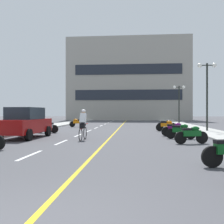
{
  "coord_description": "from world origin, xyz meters",
  "views": [
    {
      "loc": [
        1.7,
        -2.95,
        1.54
      ],
      "look_at": [
        0.02,
        16.61,
        1.55
      ],
      "focal_mm": 41.59,
      "sensor_mm": 36.0,
      "label": 1
    }
  ],
  "objects_px": {
    "street_lamp_mid": "(207,81)",
    "motorcycle_6": "(47,127)",
    "cyclist_rider": "(83,124)",
    "street_lamp_far": "(179,96)",
    "motorcycle_3": "(192,134)",
    "motorcycle_7": "(167,125)",
    "motorcycle_9": "(78,122)",
    "motorcycle_5": "(175,129)",
    "motorcycle_4": "(181,131)",
    "parked_car_near": "(25,123)",
    "motorcycle_8": "(167,124)"
  },
  "relations": [
    {
      "from": "motorcycle_4",
      "to": "motorcycle_9",
      "type": "height_order",
      "value": "same"
    },
    {
      "from": "street_lamp_mid",
      "to": "cyclist_rider",
      "type": "relative_size",
      "value": 2.94
    },
    {
      "from": "street_lamp_far",
      "to": "motorcycle_6",
      "type": "bearing_deg",
      "value": -130.54
    },
    {
      "from": "motorcycle_4",
      "to": "motorcycle_5",
      "type": "relative_size",
      "value": 0.99
    },
    {
      "from": "motorcycle_5",
      "to": "motorcycle_6",
      "type": "xyz_separation_m",
      "value": [
        -8.97,
        1.81,
        0.0
      ]
    },
    {
      "from": "street_lamp_mid",
      "to": "motorcycle_7",
      "type": "relative_size",
      "value": 3.08
    },
    {
      "from": "motorcycle_6",
      "to": "motorcycle_7",
      "type": "height_order",
      "value": "same"
    },
    {
      "from": "street_lamp_mid",
      "to": "motorcycle_9",
      "type": "distance_m",
      "value": 13.23
    },
    {
      "from": "motorcycle_5",
      "to": "motorcycle_9",
      "type": "relative_size",
      "value": 1.0
    },
    {
      "from": "parked_car_near",
      "to": "motorcycle_7",
      "type": "xyz_separation_m",
      "value": [
        9.03,
        6.2,
        -0.44
      ]
    },
    {
      "from": "street_lamp_mid",
      "to": "motorcycle_9",
      "type": "xyz_separation_m",
      "value": [
        -11.41,
        5.74,
        -3.45
      ]
    },
    {
      "from": "motorcycle_3",
      "to": "motorcycle_4",
      "type": "height_order",
      "value": "same"
    },
    {
      "from": "street_lamp_mid",
      "to": "motorcycle_7",
      "type": "xyz_separation_m",
      "value": [
        -2.99,
        0.57,
        -3.45
      ]
    },
    {
      "from": "motorcycle_5",
      "to": "street_lamp_far",
      "type": "bearing_deg",
      "value": 79.47
    },
    {
      "from": "motorcycle_5",
      "to": "motorcycle_7",
      "type": "relative_size",
      "value": 1.0
    },
    {
      "from": "street_lamp_mid",
      "to": "motorcycle_5",
      "type": "distance_m",
      "value": 5.93
    },
    {
      "from": "street_lamp_far",
      "to": "motorcycle_7",
      "type": "distance_m",
      "value": 12.15
    },
    {
      "from": "motorcycle_9",
      "to": "street_lamp_mid",
      "type": "bearing_deg",
      "value": -26.72
    },
    {
      "from": "street_lamp_far",
      "to": "cyclist_rider",
      "type": "xyz_separation_m",
      "value": [
        -8.32,
        -18.35,
        -2.69
      ]
    },
    {
      "from": "motorcycle_3",
      "to": "motorcycle_9",
      "type": "distance_m",
      "value": 15.93
    },
    {
      "from": "motorcycle_4",
      "to": "motorcycle_8",
      "type": "bearing_deg",
      "value": 88.65
    },
    {
      "from": "motorcycle_3",
      "to": "motorcycle_8",
      "type": "distance_m",
      "value": 10.33
    },
    {
      "from": "motorcycle_4",
      "to": "motorcycle_9",
      "type": "distance_m",
      "value": 13.99
    },
    {
      "from": "motorcycle_9",
      "to": "motorcycle_4",
      "type": "bearing_deg",
      "value": -52.72
    },
    {
      "from": "parked_car_near",
      "to": "motorcycle_9",
      "type": "bearing_deg",
      "value": 86.91
    },
    {
      "from": "motorcycle_7",
      "to": "motorcycle_4",
      "type": "bearing_deg",
      "value": -89.42
    },
    {
      "from": "street_lamp_mid",
      "to": "motorcycle_5",
      "type": "bearing_deg",
      "value": -128.76
    },
    {
      "from": "motorcycle_6",
      "to": "motorcycle_7",
      "type": "bearing_deg",
      "value": 15.65
    },
    {
      "from": "motorcycle_3",
      "to": "cyclist_rider",
      "type": "bearing_deg",
      "value": 167.22
    },
    {
      "from": "parked_car_near",
      "to": "motorcycle_4",
      "type": "distance_m",
      "value": 9.1
    },
    {
      "from": "motorcycle_4",
      "to": "motorcycle_6",
      "type": "xyz_separation_m",
      "value": [
        -9.05,
        3.44,
        0.0
      ]
    },
    {
      "from": "street_lamp_far",
      "to": "motorcycle_3",
      "type": "height_order",
      "value": "street_lamp_far"
    },
    {
      "from": "street_lamp_mid",
      "to": "cyclist_rider",
      "type": "distance_m",
      "value": 11.0
    },
    {
      "from": "parked_car_near",
      "to": "street_lamp_mid",
      "type": "bearing_deg",
      "value": 25.09
    },
    {
      "from": "motorcycle_6",
      "to": "street_lamp_mid",
      "type": "bearing_deg",
      "value": 9.24
    },
    {
      "from": "street_lamp_mid",
      "to": "motorcycle_6",
      "type": "bearing_deg",
      "value": -170.76
    },
    {
      "from": "motorcycle_5",
      "to": "motorcycle_6",
      "type": "distance_m",
      "value": 9.15
    },
    {
      "from": "street_lamp_far",
      "to": "motorcycle_4",
      "type": "bearing_deg",
      "value": -99.28
    },
    {
      "from": "motorcycle_3",
      "to": "motorcycle_8",
      "type": "relative_size",
      "value": 1.01
    },
    {
      "from": "street_lamp_far",
      "to": "motorcycle_3",
      "type": "relative_size",
      "value": 2.79
    },
    {
      "from": "motorcycle_7",
      "to": "motorcycle_8",
      "type": "relative_size",
      "value": 1.02
    },
    {
      "from": "motorcycle_9",
      "to": "motorcycle_8",
      "type": "bearing_deg",
      "value": -19.59
    },
    {
      "from": "motorcycle_3",
      "to": "motorcycle_4",
      "type": "distance_m",
      "value": 2.28
    },
    {
      "from": "street_lamp_mid",
      "to": "motorcycle_6",
      "type": "height_order",
      "value": "street_lamp_mid"
    },
    {
      "from": "motorcycle_4",
      "to": "motorcycle_5",
      "type": "bearing_deg",
      "value": 92.93
    },
    {
      "from": "motorcycle_9",
      "to": "cyclist_rider",
      "type": "height_order",
      "value": "cyclist_rider"
    },
    {
      "from": "parked_car_near",
      "to": "motorcycle_3",
      "type": "distance_m",
      "value": 9.44
    },
    {
      "from": "parked_car_near",
      "to": "motorcycle_5",
      "type": "xyz_separation_m",
      "value": [
        9.01,
        1.87,
        -0.44
      ]
    },
    {
      "from": "motorcycle_3",
      "to": "motorcycle_7",
      "type": "distance_m",
      "value": 8.24
    },
    {
      "from": "street_lamp_far",
      "to": "motorcycle_6",
      "type": "distance_m",
      "value": 18.55
    }
  ]
}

